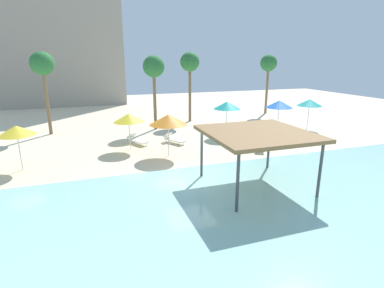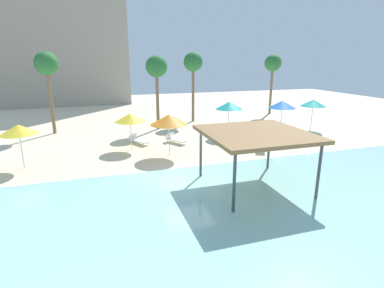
{
  "view_description": "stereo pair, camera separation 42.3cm",
  "coord_description": "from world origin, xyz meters",
  "px_view_note": "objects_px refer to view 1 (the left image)",
  "views": [
    {
      "loc": [
        -4.81,
        -14.43,
        6.26
      ],
      "look_at": [
        0.83,
        2.0,
        1.3
      ],
      "focal_mm": 28.02,
      "sensor_mm": 36.0,
      "label": 1
    },
    {
      "loc": [
        -4.41,
        -14.56,
        6.26
      ],
      "look_at": [
        0.83,
        2.0,
        1.3
      ],
      "focal_mm": 28.02,
      "sensor_mm": 36.0,
      "label": 2
    }
  ],
  "objects_px": {
    "beach_umbrella_blue_1": "(279,104)",
    "lounge_chair_0": "(259,145)",
    "beach_umbrella_yellow_3": "(16,130)",
    "beach_umbrella_teal_5": "(227,105)",
    "beach_umbrella_yellow_2": "(129,118)",
    "palm_tree_3": "(269,65)",
    "shade_pavilion": "(258,135)",
    "lounge_chair_2": "(136,140)",
    "beach_umbrella_teal_0": "(310,103)",
    "lounge_chair_1": "(173,139)",
    "palm_tree_1": "(42,66)",
    "palm_tree_2": "(154,68)",
    "palm_tree_0": "(190,64)",
    "beach_umbrella_orange_4": "(168,120)"
  },
  "relations": [
    {
      "from": "beach_umbrella_teal_0",
      "to": "lounge_chair_0",
      "type": "relative_size",
      "value": 1.39
    },
    {
      "from": "beach_umbrella_teal_0",
      "to": "lounge_chair_1",
      "type": "relative_size",
      "value": 1.41
    },
    {
      "from": "lounge_chair_0",
      "to": "lounge_chair_1",
      "type": "xyz_separation_m",
      "value": [
        -5.34,
        3.67,
        0.0
      ]
    },
    {
      "from": "lounge_chair_0",
      "to": "palm_tree_2",
      "type": "bearing_deg",
      "value": -121.35
    },
    {
      "from": "palm_tree_2",
      "to": "beach_umbrella_yellow_3",
      "type": "bearing_deg",
      "value": -140.79
    },
    {
      "from": "lounge_chair_1",
      "to": "palm_tree_2",
      "type": "bearing_deg",
      "value": 152.29
    },
    {
      "from": "beach_umbrella_blue_1",
      "to": "palm_tree_2",
      "type": "height_order",
      "value": "palm_tree_2"
    },
    {
      "from": "beach_umbrella_blue_1",
      "to": "palm_tree_0",
      "type": "distance_m",
      "value": 9.71
    },
    {
      "from": "lounge_chair_2",
      "to": "beach_umbrella_teal_5",
      "type": "bearing_deg",
      "value": 61.69
    },
    {
      "from": "beach_umbrella_teal_5",
      "to": "lounge_chair_1",
      "type": "xyz_separation_m",
      "value": [
        -4.83,
        -0.72,
        -2.24
      ]
    },
    {
      "from": "beach_umbrella_orange_4",
      "to": "palm_tree_3",
      "type": "bearing_deg",
      "value": 38.72
    },
    {
      "from": "beach_umbrella_orange_4",
      "to": "beach_umbrella_teal_5",
      "type": "distance_m",
      "value": 6.97
    },
    {
      "from": "palm_tree_1",
      "to": "palm_tree_0",
      "type": "bearing_deg",
      "value": 5.85
    },
    {
      "from": "shade_pavilion",
      "to": "lounge_chair_0",
      "type": "distance_m",
      "value": 7.04
    },
    {
      "from": "beach_umbrella_teal_5",
      "to": "palm_tree_3",
      "type": "bearing_deg",
      "value": 42.64
    },
    {
      "from": "beach_umbrella_teal_0",
      "to": "palm_tree_2",
      "type": "bearing_deg",
      "value": 161.83
    },
    {
      "from": "lounge_chair_0",
      "to": "palm_tree_3",
      "type": "distance_m",
      "value": 16.26
    },
    {
      "from": "beach_umbrella_yellow_2",
      "to": "beach_umbrella_teal_5",
      "type": "height_order",
      "value": "beach_umbrella_teal_5"
    },
    {
      "from": "beach_umbrella_yellow_3",
      "to": "lounge_chair_2",
      "type": "bearing_deg",
      "value": 25.27
    },
    {
      "from": "beach_umbrella_teal_5",
      "to": "lounge_chair_2",
      "type": "bearing_deg",
      "value": -179.27
    },
    {
      "from": "lounge_chair_1",
      "to": "palm_tree_1",
      "type": "distance_m",
      "value": 12.3
    },
    {
      "from": "shade_pavilion",
      "to": "beach_umbrella_teal_0",
      "type": "xyz_separation_m",
      "value": [
        11.36,
        9.95,
        -0.29
      ]
    },
    {
      "from": "palm_tree_0",
      "to": "palm_tree_3",
      "type": "xyz_separation_m",
      "value": [
        10.02,
        1.59,
        -0.16
      ]
    },
    {
      "from": "palm_tree_0",
      "to": "palm_tree_2",
      "type": "distance_m",
      "value": 4.8
    },
    {
      "from": "beach_umbrella_yellow_2",
      "to": "lounge_chair_0",
      "type": "height_order",
      "value": "beach_umbrella_yellow_2"
    },
    {
      "from": "beach_umbrella_blue_1",
      "to": "lounge_chair_0",
      "type": "distance_m",
      "value": 6.28
    },
    {
      "from": "shade_pavilion",
      "to": "lounge_chair_2",
      "type": "bearing_deg",
      "value": 114.29
    },
    {
      "from": "shade_pavilion",
      "to": "beach_umbrella_orange_4",
      "type": "xyz_separation_m",
      "value": [
        -2.84,
        6.29,
        -0.26
      ]
    },
    {
      "from": "shade_pavilion",
      "to": "beach_umbrella_blue_1",
      "type": "bearing_deg",
      "value": 50.62
    },
    {
      "from": "beach_umbrella_yellow_2",
      "to": "palm_tree_1",
      "type": "xyz_separation_m",
      "value": [
        -5.84,
        6.87,
        3.4
      ]
    },
    {
      "from": "beach_umbrella_blue_1",
      "to": "palm_tree_1",
      "type": "relative_size",
      "value": 0.41
    },
    {
      "from": "palm_tree_2",
      "to": "shade_pavilion",
      "type": "bearing_deg",
      "value": -82.13
    },
    {
      "from": "beach_umbrella_teal_0",
      "to": "beach_umbrella_blue_1",
      "type": "xyz_separation_m",
      "value": [
        -3.47,
        -0.34,
        0.07
      ]
    },
    {
      "from": "shade_pavilion",
      "to": "beach_umbrella_yellow_3",
      "type": "xyz_separation_m",
      "value": [
        -11.61,
        6.48,
        -0.35
      ]
    },
    {
      "from": "beach_umbrella_blue_1",
      "to": "lounge_chair_0",
      "type": "bearing_deg",
      "value": -136.59
    },
    {
      "from": "beach_umbrella_orange_4",
      "to": "palm_tree_1",
      "type": "bearing_deg",
      "value": 131.59
    },
    {
      "from": "shade_pavilion",
      "to": "beach_umbrella_teal_5",
      "type": "bearing_deg",
      "value": 72.75
    },
    {
      "from": "beach_umbrella_yellow_3",
      "to": "beach_umbrella_teal_5",
      "type": "relative_size",
      "value": 0.92
    },
    {
      "from": "palm_tree_0",
      "to": "lounge_chair_2",
      "type": "bearing_deg",
      "value": -133.86
    },
    {
      "from": "palm_tree_1",
      "to": "shade_pavilion",
      "type": "bearing_deg",
      "value": -54.64
    },
    {
      "from": "palm_tree_2",
      "to": "palm_tree_0",
      "type": "bearing_deg",
      "value": 30.14
    },
    {
      "from": "lounge_chair_2",
      "to": "palm_tree_3",
      "type": "height_order",
      "value": "palm_tree_3"
    },
    {
      "from": "lounge_chair_0",
      "to": "shade_pavilion",
      "type": "bearing_deg",
      "value": -6.81
    },
    {
      "from": "beach_umbrella_yellow_3",
      "to": "beach_umbrella_orange_4",
      "type": "xyz_separation_m",
      "value": [
        8.77,
        -0.19,
        0.09
      ]
    },
    {
      "from": "palm_tree_0",
      "to": "palm_tree_1",
      "type": "distance_m",
      "value": 13.16
    },
    {
      "from": "beach_umbrella_blue_1",
      "to": "beach_umbrella_orange_4",
      "type": "relative_size",
      "value": 1.01
    },
    {
      "from": "beach_umbrella_blue_1",
      "to": "beach_umbrella_teal_5",
      "type": "bearing_deg",
      "value": 175.95
    },
    {
      "from": "beach_umbrella_yellow_2",
      "to": "lounge_chair_0",
      "type": "bearing_deg",
      "value": -18.82
    },
    {
      "from": "palm_tree_0",
      "to": "beach_umbrella_blue_1",
      "type": "bearing_deg",
      "value": -51.19
    },
    {
      "from": "palm_tree_0",
      "to": "palm_tree_3",
      "type": "distance_m",
      "value": 10.15
    }
  ]
}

